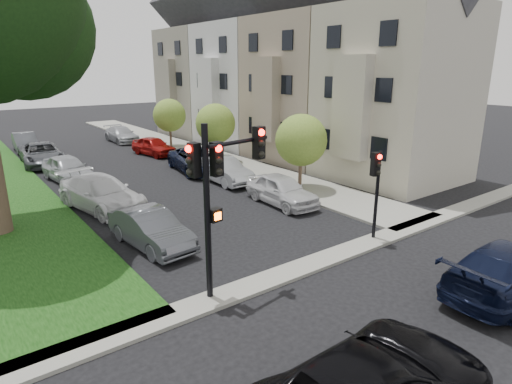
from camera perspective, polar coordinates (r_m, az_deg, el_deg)
ground at (r=13.92m, az=12.73°, el=-12.69°), size 140.00×140.00×0.00m
sidewalk_right at (r=36.21m, az=-9.54°, el=5.75°), size 3.50×44.00×0.12m
sidewalk_cross at (r=15.09m, az=6.93°, el=-9.70°), size 60.00×1.00×0.12m
house_a at (r=26.96m, az=18.41°, el=16.23°), size 7.70×7.55×15.97m
house_b at (r=31.91m, az=6.93°, el=16.84°), size 7.70×7.55×15.97m
house_c at (r=37.71m, az=-1.28°, el=16.89°), size 7.70×7.55×15.97m
house_d at (r=44.03m, az=-7.22°, el=16.72°), size 7.70×7.55×15.97m
small_tree_a at (r=23.38m, az=6.03°, el=6.88°), size 2.82×2.82×4.23m
small_tree_b at (r=30.38m, az=-5.44°, el=9.06°), size 2.79×2.79×4.18m
small_tree_c at (r=36.75m, az=-11.47°, el=9.98°), size 2.72×2.72×4.07m
traffic_signal_main at (r=12.04m, az=-5.04°, el=1.59°), size 2.56×0.67×5.23m
traffic_signal_secondary at (r=16.94m, az=15.72°, el=1.60°), size 0.49×0.39×3.61m
car_parked_0 at (r=21.32m, az=3.44°, el=0.30°), size 1.96×4.47×1.50m
car_parked_1 at (r=25.39m, az=-4.34°, el=2.92°), size 1.61×4.53×1.49m
car_parked_2 at (r=28.20m, az=-7.87°, el=4.22°), size 3.28×5.77×1.52m
car_parked_3 at (r=34.08m, az=-13.47°, el=5.97°), size 2.44×4.43×1.43m
car_parked_4 at (r=40.92m, az=-17.49°, el=7.33°), size 1.95×4.75×1.38m
car_parked_5 at (r=16.83m, az=-13.84°, el=-4.80°), size 1.96×4.48×1.43m
car_parked_6 at (r=21.82m, az=-19.92°, el=-0.16°), size 3.33×5.89×1.61m
car_parked_7 at (r=27.93m, az=-23.83°, el=2.88°), size 2.38×4.78×1.56m
car_parked_8 at (r=33.37m, az=-26.65°, el=4.54°), size 2.94×5.69×1.53m
car_parked_9 at (r=39.34m, az=-28.42°, el=5.85°), size 1.81×4.61×1.50m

